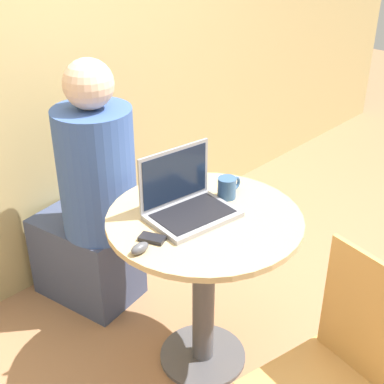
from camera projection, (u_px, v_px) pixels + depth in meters
ground_plane at (203, 357)px, 2.48m from camera, size 12.00×12.00×0.00m
back_wall at (38, 37)px, 2.50m from camera, size 7.00×0.05×2.60m
round_table at (204, 258)px, 2.21m from camera, size 0.79×0.79×0.76m
laptop at (186, 202)px, 2.11m from camera, size 0.37×0.29×0.26m
cell_phone at (152, 238)px, 1.96m from camera, size 0.08×0.11×0.02m
computer_mouse at (139, 248)px, 1.89m from camera, size 0.08×0.04×0.04m
coffee_cup at (228, 187)px, 2.23m from camera, size 0.12×0.08×0.09m
chair_empty at (335, 381)px, 1.78m from camera, size 0.48×0.48×0.90m
person_seated at (92, 209)px, 2.61m from camera, size 0.43×0.58×1.29m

